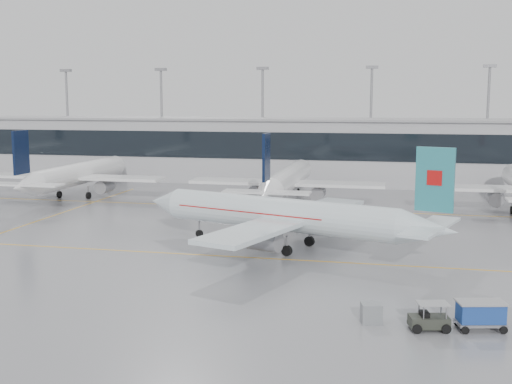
% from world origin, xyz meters
% --- Properties ---
extents(ground, '(320.00, 320.00, 0.00)m').
position_xyz_m(ground, '(0.00, 0.00, 0.00)').
color(ground, gray).
rests_on(ground, ground).
extents(taxi_line_main, '(120.00, 0.25, 0.01)m').
position_xyz_m(taxi_line_main, '(0.00, 0.00, 0.01)').
color(taxi_line_main, gold).
rests_on(taxi_line_main, ground).
extents(taxi_line_north, '(120.00, 0.25, 0.01)m').
position_xyz_m(taxi_line_north, '(0.00, 30.00, 0.01)').
color(taxi_line_north, gold).
rests_on(taxi_line_north, ground).
extents(taxi_line_cross, '(0.25, 60.00, 0.01)m').
position_xyz_m(taxi_line_cross, '(-30.00, 15.00, 0.01)').
color(taxi_line_cross, gold).
rests_on(taxi_line_cross, ground).
extents(terminal, '(180.00, 15.00, 12.00)m').
position_xyz_m(terminal, '(0.00, 62.00, 6.00)').
color(terminal, '#A2A2A6').
rests_on(terminal, ground).
extents(terminal_glass, '(180.00, 0.20, 5.00)m').
position_xyz_m(terminal_glass, '(0.00, 54.45, 7.50)').
color(terminal_glass, black).
rests_on(terminal_glass, ground).
extents(terminal_roof, '(182.00, 16.00, 0.40)m').
position_xyz_m(terminal_roof, '(0.00, 62.00, 12.20)').
color(terminal_roof, gray).
rests_on(terminal_roof, ground).
extents(light_masts, '(156.40, 1.00, 22.60)m').
position_xyz_m(light_masts, '(0.00, 68.00, 13.34)').
color(light_masts, gray).
rests_on(light_masts, ground).
extents(air_canada_jet, '(35.93, 29.34, 11.58)m').
position_xyz_m(air_canada_jet, '(5.25, 4.36, 3.67)').
color(air_canada_jet, silver).
rests_on(air_canada_jet, ground).
extents(parked_jet_b, '(29.64, 36.96, 11.72)m').
position_xyz_m(parked_jet_b, '(-35.00, 33.69, 3.71)').
color(parked_jet_b, white).
rests_on(parked_jet_b, ground).
extents(parked_jet_c, '(29.64, 36.96, 11.72)m').
position_xyz_m(parked_jet_c, '(-0.00, 33.69, 3.71)').
color(parked_jet_c, white).
rests_on(parked_jet_c, ground).
extents(baggage_tug, '(4.13, 2.25, 1.96)m').
position_xyz_m(baggage_tug, '(18.87, -17.55, 0.69)').
color(baggage_tug, '#2B2E27').
rests_on(baggage_tug, ground).
extents(baggage_cart, '(3.63, 2.54, 2.04)m').
position_xyz_m(baggage_cart, '(22.38, -16.72, 1.20)').
color(baggage_cart, gray).
rests_on(baggage_cart, ground).
extents(gse_unit, '(1.69, 1.61, 1.43)m').
position_xyz_m(gse_unit, '(14.89, -16.90, 0.72)').
color(gse_unit, slate).
rests_on(gse_unit, ground).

